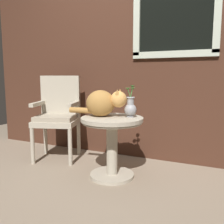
{
  "coord_description": "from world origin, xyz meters",
  "views": [
    {
      "loc": [
        0.99,
        -1.93,
        0.95
      ],
      "look_at": [
        0.05,
        0.13,
        0.62
      ],
      "focal_mm": 39.8,
      "sensor_mm": 36.0,
      "label": 1
    }
  ],
  "objects": [
    {
      "name": "wicker_chair",
      "position": [
        -0.76,
        0.4,
        0.53
      ],
      "size": [
        0.57,
        0.54,
        0.96
      ],
      "color": "#B2A893",
      "rests_on": "ground_plane"
    },
    {
      "name": "cat",
      "position": [
        -0.05,
        0.14,
        0.7
      ],
      "size": [
        0.57,
        0.28,
        0.26
      ],
      "color": "#AD7A3D",
      "rests_on": "wicker_side_table"
    },
    {
      "name": "wicker_side_table",
      "position": [
        0.05,
        0.13,
        0.4
      ],
      "size": [
        0.58,
        0.58,
        0.57
      ],
      "color": "#B2A893",
      "rests_on": "ground_plane"
    },
    {
      "name": "ground_plane",
      "position": [
        0.0,
        0.0,
        0.0
      ],
      "size": [
        6.0,
        6.0,
        0.0
      ],
      "primitive_type": "plane",
      "color": "gray"
    },
    {
      "name": "back_wall",
      "position": [
        0.01,
        0.8,
        1.31
      ],
      "size": [
        4.0,
        0.07,
        2.6
      ],
      "color": "#47281C",
      "rests_on": "ground_plane"
    },
    {
      "name": "pewter_vase_with_ivy",
      "position": [
        0.2,
        0.21,
        0.67
      ],
      "size": [
        0.11,
        0.12,
        0.29
      ],
      "color": "#99999E",
      "rests_on": "wicker_side_table"
    }
  ]
}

